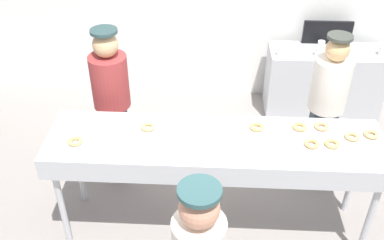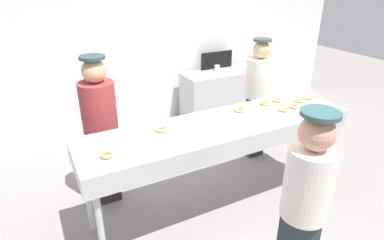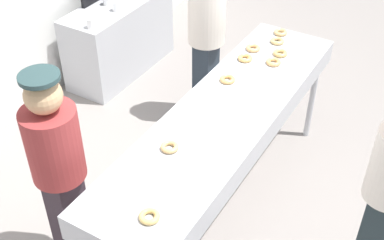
% 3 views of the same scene
% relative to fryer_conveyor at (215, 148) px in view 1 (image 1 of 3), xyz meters
% --- Properties ---
extents(ground_plane, '(16.00, 16.00, 0.00)m').
position_rel_fryer_conveyor_xyz_m(ground_plane, '(0.00, 0.00, -0.95)').
color(ground_plane, gray).
extents(fryer_conveyor, '(2.84, 0.72, 1.05)m').
position_rel_fryer_conveyor_xyz_m(fryer_conveyor, '(0.00, 0.00, 0.00)').
color(fryer_conveyor, '#B7BABF').
rests_on(fryer_conveyor, ground).
extents(glazed_donut_0, '(0.15, 0.15, 0.03)m').
position_rel_fryer_conveyor_xyz_m(glazed_donut_0, '(0.95, -0.03, 0.12)').
color(glazed_donut_0, '#E1B163').
rests_on(glazed_donut_0, fryer_conveyor).
extents(glazed_donut_1, '(0.17, 0.17, 0.03)m').
position_rel_fryer_conveyor_xyz_m(glazed_donut_1, '(0.35, 0.17, 0.12)').
color(glazed_donut_1, '#E6AC5F').
rests_on(glazed_donut_1, fryer_conveyor).
extents(glazed_donut_2, '(0.16, 0.16, 0.03)m').
position_rel_fryer_conveyor_xyz_m(glazed_donut_2, '(1.31, 0.11, 0.12)').
color(glazed_donut_2, '#E1B16E').
rests_on(glazed_donut_2, fryer_conveyor).
extents(glazed_donut_3, '(0.18, 0.18, 0.03)m').
position_rel_fryer_conveyor_xyz_m(glazed_donut_3, '(0.91, 0.21, 0.12)').
color(glazed_donut_3, '#E6AA69').
rests_on(glazed_donut_3, fryer_conveyor).
extents(glazed_donut_4, '(0.18, 0.18, 0.03)m').
position_rel_fryer_conveyor_xyz_m(glazed_donut_4, '(-1.16, -0.11, 0.12)').
color(glazed_donut_4, '#E4B966').
rests_on(glazed_donut_4, fryer_conveyor).
extents(glazed_donut_5, '(0.17, 0.17, 0.03)m').
position_rel_fryer_conveyor_xyz_m(glazed_donut_5, '(0.79, -0.04, 0.12)').
color(glazed_donut_5, '#E8AB64').
rests_on(glazed_donut_5, fryer_conveyor).
extents(glazed_donut_6, '(0.17, 0.17, 0.03)m').
position_rel_fryer_conveyor_xyz_m(glazed_donut_6, '(0.72, 0.19, 0.12)').
color(glazed_donut_6, '#EBAF5F').
rests_on(glazed_donut_6, fryer_conveyor).
extents(glazed_donut_7, '(0.17, 0.17, 0.03)m').
position_rel_fryer_conveyor_xyz_m(glazed_donut_7, '(-0.58, 0.12, 0.12)').
color(glazed_donut_7, '#DDAF6A').
rests_on(glazed_donut_7, fryer_conveyor).
extents(glazed_donut_8, '(0.16, 0.16, 0.03)m').
position_rel_fryer_conveyor_xyz_m(glazed_donut_8, '(1.14, 0.08, 0.12)').
color(glazed_donut_8, '#DFB46E').
rests_on(glazed_donut_8, fryer_conveyor).
extents(worker_baker, '(0.36, 0.36, 1.66)m').
position_rel_fryer_conveyor_xyz_m(worker_baker, '(1.08, 0.77, 0.01)').
color(worker_baker, '#242E39').
rests_on(worker_baker, ground).
extents(worker_assistant, '(0.36, 0.36, 1.69)m').
position_rel_fryer_conveyor_xyz_m(worker_assistant, '(-1.03, 0.72, 0.03)').
color(worker_assistant, '#2F242C').
rests_on(worker_assistant, ground).
extents(prep_counter, '(1.43, 0.55, 0.87)m').
position_rel_fryer_conveyor_xyz_m(prep_counter, '(1.38, 2.09, -0.52)').
color(prep_counter, '#B7BABF').
rests_on(prep_counter, ground).
extents(paper_cup_0, '(0.09, 0.09, 0.10)m').
position_rel_fryer_conveyor_xyz_m(paper_cup_0, '(2.00, 2.03, -0.03)').
color(paper_cup_0, white).
rests_on(paper_cup_0, prep_counter).
extents(paper_cup_1, '(0.09, 0.09, 0.10)m').
position_rel_fryer_conveyor_xyz_m(paper_cup_1, '(1.22, 1.97, -0.03)').
color(paper_cup_1, white).
rests_on(paper_cup_1, prep_counter).
extents(paper_cup_2, '(0.09, 0.09, 0.10)m').
position_rel_fryer_conveyor_xyz_m(paper_cup_2, '(0.77, 1.95, -0.03)').
color(paper_cup_2, white).
rests_on(paper_cup_2, prep_counter).
extents(paper_cup_3, '(0.09, 0.09, 0.10)m').
position_rel_fryer_conveyor_xyz_m(paper_cup_3, '(1.29, 2.15, -0.03)').
color(paper_cup_3, white).
rests_on(paper_cup_3, prep_counter).
extents(menu_display, '(0.61, 0.04, 0.30)m').
position_rel_fryer_conveyor_xyz_m(menu_display, '(1.38, 2.32, 0.06)').
color(menu_display, black).
rests_on(menu_display, prep_counter).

